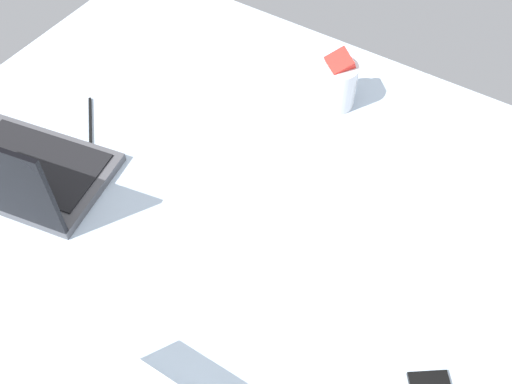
% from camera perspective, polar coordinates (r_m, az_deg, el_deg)
% --- Properties ---
extents(bed_mattress, '(1.80, 1.40, 0.18)m').
position_cam_1_polar(bed_mattress, '(1.23, 1.43, -9.87)').
color(bed_mattress, silver).
rests_on(bed_mattress, ground).
extents(laptop, '(0.37, 0.29, 0.23)m').
position_cam_1_polar(laptop, '(1.34, -21.63, 1.78)').
color(laptop, '#4C4C51').
rests_on(laptop, bed_mattress).
extents(snack_cup, '(0.09, 0.09, 0.15)m').
position_cam_1_polar(snack_cup, '(1.43, 7.67, 10.17)').
color(snack_cup, silver).
rests_on(snack_cup, bed_mattress).
extents(charger_cable, '(0.12, 0.13, 0.01)m').
position_cam_1_polar(charger_cable, '(1.45, -15.42, 6.29)').
color(charger_cable, black).
rests_on(charger_cable, bed_mattress).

